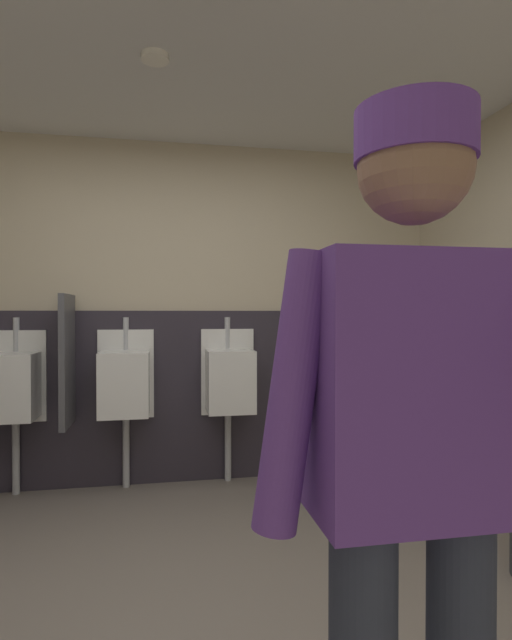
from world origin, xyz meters
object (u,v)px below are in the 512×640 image
(urinal_right, at_px, (229,380))
(person, at_px, (415,442))
(urinal_middle, at_px, (125,383))
(urinal_left, at_px, (12,385))

(urinal_right, xyz_separation_m, person, (0.03, -2.67, 0.23))
(urinal_middle, distance_m, urinal_right, 0.75)
(urinal_middle, relative_size, person, 0.73)
(urinal_middle, xyz_separation_m, person, (0.78, -2.67, 0.23))
(urinal_left, bearing_deg, urinal_right, 0.00)
(urinal_left, height_order, urinal_middle, same)
(urinal_right, bearing_deg, person, -89.41)
(urinal_right, bearing_deg, urinal_middle, 180.00)
(urinal_middle, xyz_separation_m, urinal_right, (0.75, 0.00, 0.00))
(urinal_left, relative_size, urinal_middle, 1.00)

